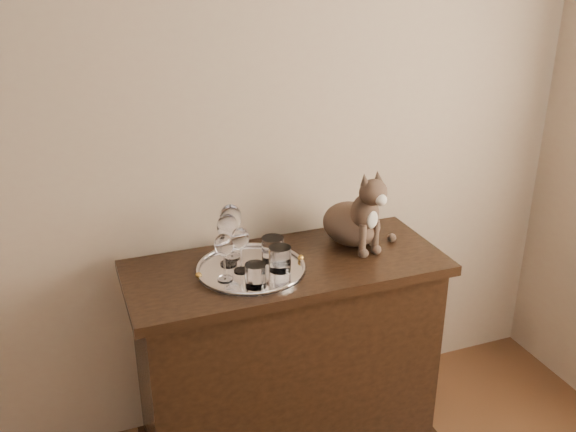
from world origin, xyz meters
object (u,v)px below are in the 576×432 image
wine_glass_d (241,250)px  tumbler_c (273,249)px  sideboard (287,358)px  tumbler_b (256,275)px  wine_glass_c (224,257)px  tray (251,270)px  cat (352,204)px  tumbler_a (280,259)px  wine_glass_a (228,240)px  wine_glass_b (231,231)px

wine_glass_d → tumbler_c: wine_glass_d is taller
sideboard → tumbler_c: 0.48m
wine_glass_d → tumbler_b: (0.02, -0.13, -0.04)m
sideboard → wine_glass_c: bearing=-168.2°
tray → cat: 0.48m
tumbler_a → wine_glass_d: bearing=162.5°
tray → wine_glass_a: 0.14m
wine_glass_b → tumbler_c: bearing=-31.2°
tumbler_b → tumbler_c: (0.12, 0.17, 0.00)m
cat → tray: bearing=-178.8°
tumbler_c → cat: size_ratio=0.28×
wine_glass_b → wine_glass_a: bearing=-117.6°
sideboard → tumbler_b: (-0.17, -0.14, 0.48)m
tray → tumbler_c: bearing=21.4°
tumbler_b → cat: bearing=24.9°
tray → cat: (0.44, 0.09, 0.16)m
tumbler_a → wine_glass_b: bearing=129.2°
tray → wine_glass_d: size_ratio=2.34×
wine_glass_c → cat: size_ratio=0.53×
tumbler_b → wine_glass_c: bearing=135.7°
sideboard → tumbler_a: (-0.05, -0.05, 0.48)m
wine_glass_c → tumbler_c: wine_glass_c is taller
wine_glass_b → wine_glass_d: wine_glass_b is taller
wine_glass_c → tumbler_c: bearing=21.3°
tray → cat: size_ratio=1.21×
wine_glass_a → tumbler_c: 0.17m
wine_glass_a → tumbler_b: wine_glass_a is taller
wine_glass_a → wine_glass_d: wine_glass_a is taller
tray → wine_glass_d: (-0.04, -0.00, 0.09)m
tray → wine_glass_b: 0.17m
wine_glass_c → tumbler_c: 0.23m
sideboard → cat: 0.67m
wine_glass_b → wine_glass_c: 0.18m
sideboard → tumbler_c: tumbler_c is taller
wine_glass_a → wine_glass_d: size_ratio=1.17×
sideboard → cat: cat is taller
wine_glass_a → sideboard: bearing=-14.9°
tumbler_b → sideboard: bearing=39.7°
tumbler_c → cat: cat is taller
wine_glass_a → cat: (0.51, 0.02, 0.06)m
cat → tumbler_c: bearing=178.2°
cat → tumbler_b: bearing=-165.3°
wine_glass_a → cat: cat is taller
tray → wine_glass_c: size_ratio=2.28×
wine_glass_c → tumbler_b: (0.09, -0.08, -0.05)m
tray → tumbler_c: size_ratio=4.32×
wine_glass_b → tumbler_a: (0.13, -0.16, -0.06)m
wine_glass_a → wine_glass_c: wine_glass_a is taller
tray → tumbler_b: (-0.02, -0.13, 0.05)m
wine_glass_a → tumbler_c: bearing=-9.6°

